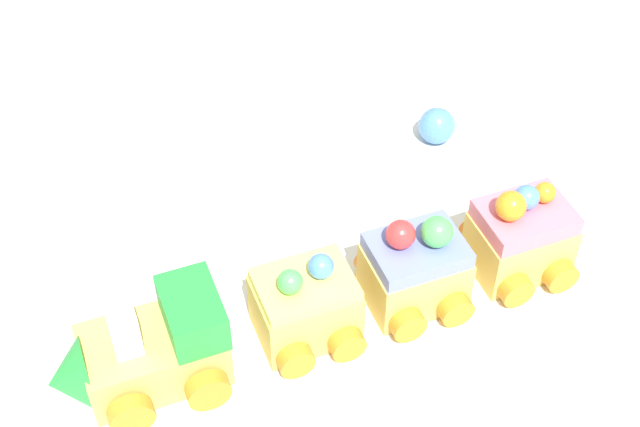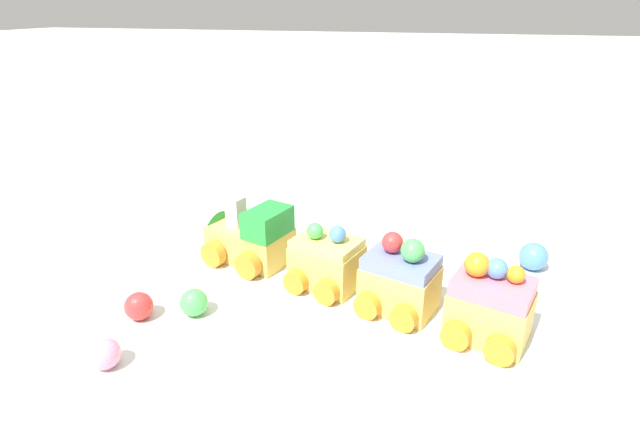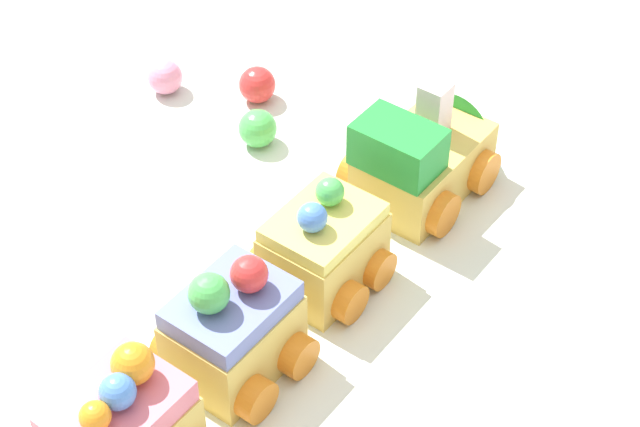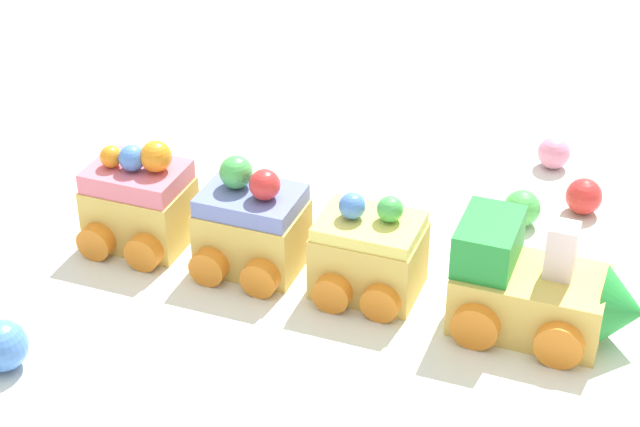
{
  "view_description": "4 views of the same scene",
  "coord_description": "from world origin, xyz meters",
  "px_view_note": "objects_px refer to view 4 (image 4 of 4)",
  "views": [
    {
      "loc": [
        0.24,
        0.33,
        0.49
      ],
      "look_at": [
        -0.01,
        0.0,
        0.08
      ],
      "focal_mm": 50.0,
      "sensor_mm": 36.0,
      "label": 1
    },
    {
      "loc": [
        -0.1,
        0.45,
        0.28
      ],
      "look_at": [
        0.05,
        -0.04,
        0.06
      ],
      "focal_mm": 28.0,
      "sensor_mm": 36.0,
      "label": 2
    },
    {
      "loc": [
        -0.38,
        -0.12,
        0.46
      ],
      "look_at": [
        0.03,
        0.03,
        0.06
      ],
      "focal_mm": 60.0,
      "sensor_mm": 36.0,
      "label": 3
    },
    {
      "loc": [
        0.04,
        -0.52,
        0.41
      ],
      "look_at": [
        -0.01,
        0.04,
        0.06
      ],
      "focal_mm": 60.0,
      "sensor_mm": 36.0,
      "label": 4
    }
  ],
  "objects_px": {
    "gumball_green": "(522,208)",
    "gumball_red": "(584,196)",
    "cake_car_lemon": "(369,255)",
    "cake_train_locomotive": "(540,291)",
    "cake_car_blueberry": "(252,227)",
    "gumball_blue": "(2,346)",
    "gumball_pink": "(554,152)",
    "cake_car_strawberry": "(140,203)"
  },
  "relations": [
    {
      "from": "gumball_green",
      "to": "gumball_red",
      "type": "bearing_deg",
      "value": 23.66
    },
    {
      "from": "cake_car_lemon",
      "to": "gumball_red",
      "type": "relative_size",
      "value": 3.23
    },
    {
      "from": "cake_train_locomotive",
      "to": "cake_car_blueberry",
      "type": "bearing_deg",
      "value": 179.99
    },
    {
      "from": "cake_car_lemon",
      "to": "gumball_red",
      "type": "xyz_separation_m",
      "value": [
        0.15,
        0.1,
        -0.01
      ]
    },
    {
      "from": "gumball_blue",
      "to": "gumball_red",
      "type": "bearing_deg",
      "value": 29.5
    },
    {
      "from": "gumball_pink",
      "to": "gumball_blue",
      "type": "bearing_deg",
      "value": -142.0
    },
    {
      "from": "gumball_red",
      "to": "gumball_green",
      "type": "bearing_deg",
      "value": -156.34
    },
    {
      "from": "cake_car_blueberry",
      "to": "gumball_blue",
      "type": "height_order",
      "value": "cake_car_blueberry"
    },
    {
      "from": "gumball_pink",
      "to": "gumball_blue",
      "type": "relative_size",
      "value": 0.82
    },
    {
      "from": "gumball_pink",
      "to": "gumball_green",
      "type": "bearing_deg",
      "value": -109.97
    },
    {
      "from": "cake_car_lemon",
      "to": "gumball_blue",
      "type": "relative_size",
      "value": 2.75
    },
    {
      "from": "gumball_green",
      "to": "gumball_blue",
      "type": "xyz_separation_m",
      "value": [
        -0.3,
        -0.18,
        0.0
      ]
    },
    {
      "from": "cake_train_locomotive",
      "to": "gumball_red",
      "type": "xyz_separation_m",
      "value": [
        0.04,
        0.13,
        -0.01
      ]
    },
    {
      "from": "cake_car_strawberry",
      "to": "gumball_green",
      "type": "xyz_separation_m",
      "value": [
        0.26,
        0.04,
        -0.02
      ]
    },
    {
      "from": "cake_train_locomotive",
      "to": "gumball_red",
      "type": "distance_m",
      "value": 0.14
    },
    {
      "from": "cake_car_blueberry",
      "to": "gumball_pink",
      "type": "height_order",
      "value": "cake_car_blueberry"
    },
    {
      "from": "cake_car_lemon",
      "to": "gumball_blue",
      "type": "height_order",
      "value": "cake_car_lemon"
    },
    {
      "from": "cake_train_locomotive",
      "to": "gumball_pink",
      "type": "bearing_deg",
      "value": 97.29
    },
    {
      "from": "cake_train_locomotive",
      "to": "cake_car_lemon",
      "type": "relative_size",
      "value": 1.45
    },
    {
      "from": "cake_car_blueberry",
      "to": "gumball_green",
      "type": "height_order",
      "value": "cake_car_blueberry"
    },
    {
      "from": "cake_car_strawberry",
      "to": "gumball_pink",
      "type": "height_order",
      "value": "cake_car_strawberry"
    },
    {
      "from": "cake_car_lemon",
      "to": "gumball_pink",
      "type": "bearing_deg",
      "value": 67.86
    },
    {
      "from": "gumball_red",
      "to": "gumball_blue",
      "type": "distance_m",
      "value": 0.4
    },
    {
      "from": "gumball_red",
      "to": "gumball_blue",
      "type": "height_order",
      "value": "gumball_blue"
    },
    {
      "from": "cake_car_blueberry",
      "to": "cake_car_strawberry",
      "type": "bearing_deg",
      "value": -179.92
    },
    {
      "from": "cake_train_locomotive",
      "to": "gumball_green",
      "type": "relative_size",
      "value": 4.69
    },
    {
      "from": "gumball_green",
      "to": "gumball_pink",
      "type": "xyz_separation_m",
      "value": [
        0.03,
        0.08,
        -0.0
      ]
    },
    {
      "from": "cake_car_strawberry",
      "to": "gumball_red",
      "type": "bearing_deg",
      "value": 27.38
    },
    {
      "from": "gumball_red",
      "to": "cake_train_locomotive",
      "type": "bearing_deg",
      "value": -108.29
    },
    {
      "from": "gumball_pink",
      "to": "cake_car_strawberry",
      "type": "bearing_deg",
      "value": -156.42
    },
    {
      "from": "cake_train_locomotive",
      "to": "gumball_green",
      "type": "xyz_separation_m",
      "value": [
        -0.0,
        0.11,
        -0.01
      ]
    },
    {
      "from": "gumball_green",
      "to": "gumball_blue",
      "type": "relative_size",
      "value": 0.85
    },
    {
      "from": "cake_car_lemon",
      "to": "cake_car_blueberry",
      "type": "xyz_separation_m",
      "value": [
        -0.08,
        0.02,
        0.0
      ]
    },
    {
      "from": "cake_car_strawberry",
      "to": "gumball_red",
      "type": "distance_m",
      "value": 0.31
    },
    {
      "from": "cake_train_locomotive",
      "to": "gumball_green",
      "type": "distance_m",
      "value": 0.11
    },
    {
      "from": "gumball_blue",
      "to": "gumball_green",
      "type": "bearing_deg",
      "value": 30.3
    },
    {
      "from": "cake_car_lemon",
      "to": "gumball_green",
      "type": "relative_size",
      "value": 3.24
    },
    {
      "from": "cake_train_locomotive",
      "to": "gumball_blue",
      "type": "relative_size",
      "value": 3.99
    },
    {
      "from": "cake_train_locomotive",
      "to": "cake_car_blueberry",
      "type": "xyz_separation_m",
      "value": [
        -0.18,
        0.05,
        0.0
      ]
    },
    {
      "from": "cake_car_strawberry",
      "to": "gumball_pink",
      "type": "xyz_separation_m",
      "value": [
        0.29,
        0.12,
        -0.02
      ]
    },
    {
      "from": "gumball_blue",
      "to": "cake_train_locomotive",
      "type": "bearing_deg",
      "value": 11.82
    },
    {
      "from": "cake_train_locomotive",
      "to": "cake_car_blueberry",
      "type": "relative_size",
      "value": 1.45
    }
  ]
}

